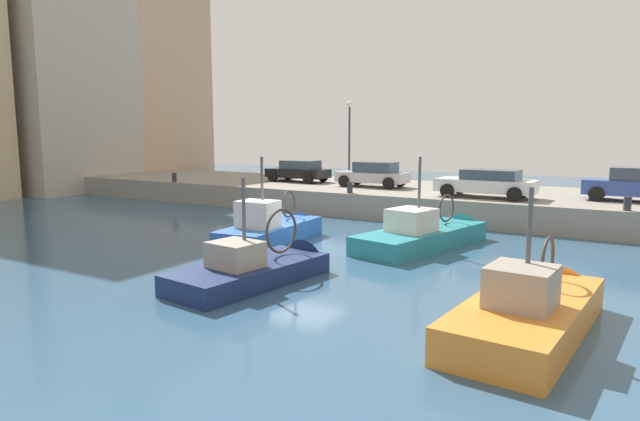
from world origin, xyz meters
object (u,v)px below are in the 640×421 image
(fishing_boat_teal, at_px, (427,242))
(fishing_boat_blue, at_px, (275,238))
(mooring_bollard_south, at_px, (628,204))
(parked_car_blue, at_px, (635,184))
(mooring_bollard_north, at_px, (174,177))
(parked_car_white, at_px, (487,183))
(parked_car_silver, at_px, (373,174))
(fishing_boat_orange, at_px, (531,324))
(fishing_boat_navy, at_px, (261,277))
(quay_streetlamp, at_px, (349,128))
(mooring_bollard_mid, at_px, (350,188))
(parked_car_black, at_px, (299,171))

(fishing_boat_teal, height_order, fishing_boat_blue, fishing_boat_teal)
(fishing_boat_teal, distance_m, mooring_bollard_south, 7.93)
(parked_car_blue, xyz_separation_m, mooring_bollard_north, (-3.38, 24.16, -0.47))
(parked_car_white, height_order, parked_car_silver, parked_car_silver)
(fishing_boat_orange, relative_size, mooring_bollard_north, 11.69)
(parked_car_white, height_order, mooring_bollard_north, parked_car_white)
(mooring_bollard_north, bearing_deg, parked_car_silver, -73.65)
(fishing_boat_teal, height_order, mooring_bollard_north, fishing_boat_teal)
(fishing_boat_teal, relative_size, parked_car_silver, 1.84)
(fishing_boat_navy, relative_size, parked_car_silver, 1.48)
(fishing_boat_orange, xyz_separation_m, quay_streetlamp, (17.49, 13.65, 4.36))
(fishing_boat_teal, relative_size, quay_streetlamp, 1.49)
(mooring_bollard_south, height_order, mooring_bollard_north, same)
(fishing_boat_orange, xyz_separation_m, mooring_bollard_south, (11.84, -1.37, 1.38))
(fishing_boat_blue, distance_m, mooring_bollard_mid, 7.10)
(fishing_boat_orange, distance_m, fishing_boat_blue, 11.33)
(parked_car_white, relative_size, parked_car_blue, 1.10)
(mooring_bollard_north, distance_m, quay_streetlamp, 11.02)
(fishing_boat_blue, distance_m, parked_car_blue, 15.76)
(parked_car_white, distance_m, quay_streetlamp, 10.47)
(parked_car_white, relative_size, mooring_bollard_south, 8.04)
(fishing_boat_blue, xyz_separation_m, parked_car_blue, (10.34, -11.76, 1.82))
(parked_car_black, bearing_deg, mooring_bollard_north, 121.93)
(parked_car_black, height_order, mooring_bollard_mid, parked_car_black)
(parked_car_blue, height_order, mooring_bollard_south, parked_car_blue)
(fishing_boat_blue, height_order, mooring_bollard_mid, fishing_boat_blue)
(fishing_boat_orange, height_order, quay_streetlamp, quay_streetlamp)
(mooring_bollard_north, height_order, quay_streetlamp, quay_streetlamp)
(parked_car_blue, bearing_deg, parked_car_white, 106.99)
(fishing_boat_blue, height_order, parked_car_blue, fishing_boat_blue)
(parked_car_white, relative_size, mooring_bollard_north, 8.04)
(parked_car_white, height_order, mooring_bollard_south, parked_car_white)
(fishing_boat_navy, relative_size, mooring_bollard_north, 10.52)
(fishing_boat_navy, height_order, parked_car_white, fishing_boat_navy)
(fishing_boat_navy, bearing_deg, parked_car_white, -12.70)
(fishing_boat_blue, bearing_deg, parked_car_blue, -48.67)
(fishing_boat_teal, height_order, parked_car_blue, fishing_boat_teal)
(parked_car_black, bearing_deg, fishing_boat_teal, -127.23)
(parked_car_white, xyz_separation_m, quay_streetlamp, (4.07, 9.30, 2.57))
(parked_car_black, bearing_deg, fishing_boat_navy, -150.39)
(fishing_boat_orange, bearing_deg, fishing_boat_teal, 34.33)
(fishing_boat_blue, bearing_deg, mooring_bollard_south, -59.02)
(fishing_boat_blue, height_order, parked_car_black, fishing_boat_blue)
(fishing_boat_teal, relative_size, fishing_boat_navy, 1.24)
(mooring_bollard_south, distance_m, mooring_bollard_mid, 12.00)
(parked_car_silver, xyz_separation_m, quay_streetlamp, (2.23, 2.68, 2.55))
(fishing_boat_orange, relative_size, mooring_bollard_south, 11.69)
(fishing_boat_blue, relative_size, parked_car_black, 1.53)
(mooring_bollard_mid, relative_size, quay_streetlamp, 0.11)
(mooring_bollard_south, bearing_deg, mooring_bollard_mid, 90.00)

